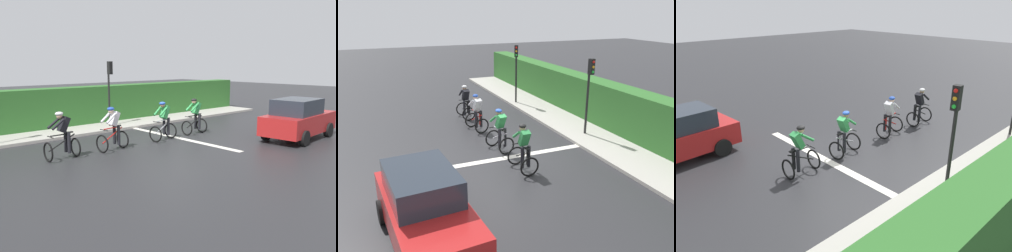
{
  "view_description": "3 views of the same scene",
  "coord_description": "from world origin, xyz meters",
  "views": [
    {
      "loc": [
        -11.33,
        10.59,
        3.3
      ],
      "look_at": [
        -0.66,
        0.9,
        0.75
      ],
      "focal_mm": 38.61,
      "sensor_mm": 36.0,
      "label": 1
    },
    {
      "loc": [
        -4.77,
        -11.41,
        5.33
      ],
      "look_at": [
        0.02,
        -0.06,
        1.19
      ],
      "focal_mm": 38.01,
      "sensor_mm": 36.0,
      "label": 2
    },
    {
      "loc": [
        7.68,
        -6.67,
        5.24
      ],
      "look_at": [
        -0.22,
        0.73,
        1.01
      ],
      "focal_mm": 34.25,
      "sensor_mm": 36.0,
      "label": 3
    }
  ],
  "objects": [
    {
      "name": "car_red",
      "position": [
        -3.69,
        -3.98,
        0.87
      ],
      "size": [
        2.1,
        4.21,
        1.76
      ],
      "color": "#B21E1E",
      "rests_on": "ground"
    },
    {
      "name": "cyclist_lead",
      "position": [
        0.03,
        5.14,
        0.8
      ],
      "size": [
        0.71,
        1.1,
        1.66
      ],
      "color": "black",
      "rests_on": "ground"
    },
    {
      "name": "sidewalk_kerb",
      "position": [
        4.48,
        2.0,
        0.06
      ],
      "size": [
        2.8,
        24.94,
        0.12
      ],
      "primitive_type": "cube",
      "color": "#ADA89E",
      "rests_on": "ground"
    },
    {
      "name": "cyclist_second",
      "position": [
        -0.04,
        3.14,
        0.8
      ],
      "size": [
        0.83,
        1.17,
        1.66
      ],
      "color": "black",
      "rests_on": "ground"
    },
    {
      "name": "traffic_light_near_crossing",
      "position": [
        4.04,
        0.58,
        2.22
      ],
      "size": [
        0.22,
        0.31,
        3.34
      ],
      "color": "black",
      "rests_on": "ground"
    },
    {
      "name": "road_marking_stop_line",
      "position": [
        0.0,
        -0.24,
        0.0
      ],
      "size": [
        7.0,
        0.3,
        0.01
      ],
      "primitive_type": "cube",
      "color": "silver",
      "rests_on": "ground"
    },
    {
      "name": "cyclist_fourth",
      "position": [
        0.07,
        -1.46,
        0.8
      ],
      "size": [
        0.7,
        1.09,
        1.66
      ],
      "color": "black",
      "rests_on": "ground"
    },
    {
      "name": "hedge_wall",
      "position": [
        5.68,
        2.0,
        1.02
      ],
      "size": [
        1.1,
        24.94,
        2.03
      ],
      "primitive_type": "cube",
      "color": "#2D6628",
      "rests_on": "ground"
    },
    {
      "name": "stone_wall_low",
      "position": [
        5.38,
        2.0,
        0.23
      ],
      "size": [
        0.44,
        24.94,
        0.45
      ],
      "primitive_type": "cube",
      "color": "gray",
      "rests_on": "ground"
    },
    {
      "name": "cyclist_mid",
      "position": [
        0.02,
        0.53,
        0.8
      ],
      "size": [
        0.85,
        1.18,
        1.66
      ],
      "color": "black",
      "rests_on": "ground"
    },
    {
      "name": "ground_plane",
      "position": [
        0.0,
        0.0,
        0.0
      ],
      "size": [
        80.0,
        80.0,
        0.0
      ],
      "primitive_type": "plane",
      "color": "#28282B"
    }
  ]
}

